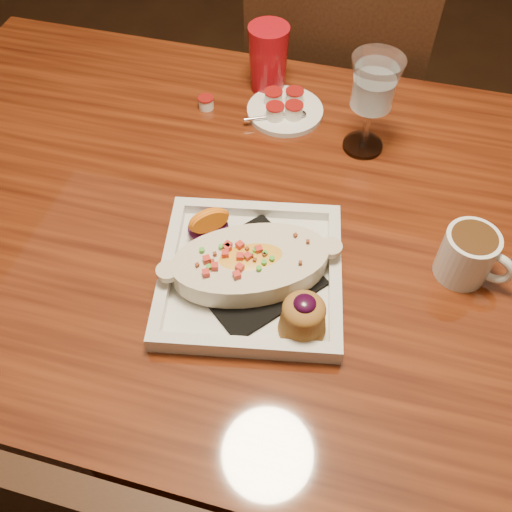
% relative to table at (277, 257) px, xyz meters
% --- Properties ---
extents(floor, '(7.00, 7.00, 0.00)m').
position_rel_table_xyz_m(floor, '(0.00, 0.00, -0.65)').
color(floor, black).
rests_on(floor, ground).
extents(table, '(1.50, 0.90, 0.75)m').
position_rel_table_xyz_m(table, '(0.00, 0.00, 0.00)').
color(table, maroon).
rests_on(table, floor).
extents(chair_far, '(0.42, 0.42, 0.93)m').
position_rel_table_xyz_m(chair_far, '(-0.00, 0.63, -0.15)').
color(chair_far, black).
rests_on(chair_far, floor).
extents(plate, '(0.31, 0.31, 0.08)m').
position_rel_table_xyz_m(plate, '(-0.01, -0.13, 0.13)').
color(plate, silver).
rests_on(plate, table).
extents(coffee_mug, '(0.11, 0.08, 0.08)m').
position_rel_table_xyz_m(coffee_mug, '(0.29, -0.03, 0.14)').
color(coffee_mug, silver).
rests_on(coffee_mug, table).
extents(goblet, '(0.09, 0.09, 0.18)m').
position_rel_table_xyz_m(goblet, '(0.11, 0.22, 0.22)').
color(goblet, silver).
rests_on(goblet, table).
extents(saucer, '(0.15, 0.15, 0.10)m').
position_rel_table_xyz_m(saucer, '(-0.06, 0.27, 0.11)').
color(saucer, silver).
rests_on(saucer, table).
extents(creamer_loose, '(0.03, 0.03, 0.02)m').
position_rel_table_xyz_m(creamer_loose, '(-0.21, 0.25, 0.11)').
color(creamer_loose, white).
rests_on(creamer_loose, table).
extents(red_tumbler, '(0.08, 0.08, 0.13)m').
position_rel_table_xyz_m(red_tumbler, '(-0.11, 0.34, 0.16)').
color(red_tumbler, '#A70B15').
rests_on(red_tumbler, table).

